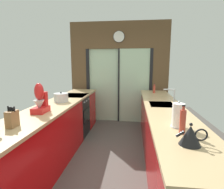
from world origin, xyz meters
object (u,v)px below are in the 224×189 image
object	(u,v)px
stock_pot	(61,98)
kettle	(190,135)
oven_range	(74,115)
paper_towel_roll	(178,116)
stand_mixer	(40,101)
knife_block	(12,119)
soap_bottle_near	(183,121)
soap_bottle_far	(154,89)

from	to	relation	value
stock_pot	kettle	xyz separation A→B (m)	(1.78, -1.57, 0.01)
oven_range	kettle	bearing A→B (deg)	-51.77
oven_range	paper_towel_roll	size ratio (longest dim) A/B	3.15
stand_mixer	stock_pot	bearing A→B (deg)	90.00
stand_mixer	kettle	xyz separation A→B (m)	(1.78, -0.83, -0.08)
knife_block	kettle	xyz separation A→B (m)	(1.78, -0.23, -0.01)
kettle	oven_range	bearing A→B (deg)	128.23
paper_towel_roll	oven_range	bearing A→B (deg)	134.25
oven_range	kettle	xyz separation A→B (m)	(1.80, -2.29, 0.55)
stand_mixer	soap_bottle_near	xyz separation A→B (m)	(1.78, -0.58, -0.04)
oven_range	stand_mixer	xyz separation A→B (m)	(0.02, -1.45, 0.63)
oven_range	stand_mixer	bearing A→B (deg)	-89.27
oven_range	knife_block	world-z (taller)	knife_block
oven_range	stock_pot	size ratio (longest dim) A/B	3.55
stand_mixer	stock_pot	distance (m)	0.74
stock_pot	paper_towel_roll	distance (m)	2.11
kettle	paper_towel_roll	xyz separation A→B (m)	(-0.00, 0.44, 0.05)
stand_mixer	stock_pot	world-z (taller)	stand_mixer
kettle	paper_towel_roll	world-z (taller)	paper_towel_roll
soap_bottle_far	paper_towel_roll	xyz separation A→B (m)	(0.00, -2.36, 0.04)
knife_block	soap_bottle_far	world-z (taller)	knife_block
kettle	paper_towel_roll	bearing A→B (deg)	90.23
knife_block	soap_bottle_near	xyz separation A→B (m)	(1.78, 0.03, 0.03)
oven_range	kettle	size ratio (longest dim) A/B	3.49
oven_range	soap_bottle_far	bearing A→B (deg)	16.07
knife_block	kettle	bearing A→B (deg)	-7.26
knife_block	stand_mixer	distance (m)	0.61
oven_range	paper_towel_roll	distance (m)	2.65
stand_mixer	kettle	bearing A→B (deg)	-25.06
knife_block	kettle	size ratio (longest dim) A/B	0.89
soap_bottle_far	oven_range	bearing A→B (deg)	-163.93
soap_bottle_far	paper_towel_roll	size ratio (longest dim) A/B	0.76
stand_mixer	soap_bottle_near	distance (m)	1.87
kettle	soap_bottle_far	bearing A→B (deg)	90.04
knife_block	paper_towel_roll	world-z (taller)	paper_towel_roll
soap_bottle_near	paper_towel_roll	bearing A→B (deg)	90.00
soap_bottle_near	soap_bottle_far	xyz separation A→B (m)	(0.00, 2.55, -0.03)
knife_block	stock_pot	xyz separation A→B (m)	(0.00, 1.34, -0.02)
knife_block	paper_towel_roll	size ratio (longest dim) A/B	0.81
stand_mixer	stock_pot	xyz separation A→B (m)	(-0.00, 0.73, -0.08)
stock_pot	paper_towel_roll	world-z (taller)	paper_towel_roll
oven_range	soap_bottle_near	distance (m)	2.78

